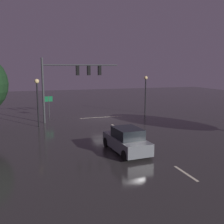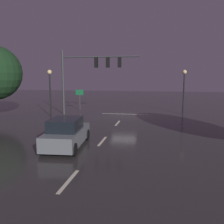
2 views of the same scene
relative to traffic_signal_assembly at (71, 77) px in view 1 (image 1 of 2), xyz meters
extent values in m
plane|color=#2D2B2B|center=(-3.52, -0.05, -4.74)|extent=(80.00, 80.00, 0.00)
cylinder|color=#383A3D|center=(2.92, 0.02, -1.40)|extent=(0.22, 0.22, 6.67)
cylinder|color=#383A3D|center=(-1.06, 0.02, 1.20)|extent=(7.96, 0.14, 0.14)
cube|color=black|center=(-0.66, 0.02, 0.63)|extent=(0.32, 0.36, 1.00)
sphere|color=black|center=(-0.66, -0.17, 0.95)|extent=(0.20, 0.20, 0.20)
sphere|color=black|center=(-0.66, -0.17, 0.63)|extent=(0.20, 0.20, 0.20)
sphere|color=#19F24C|center=(-0.66, -0.17, 0.31)|extent=(0.20, 0.20, 0.20)
cube|color=black|center=(-1.86, 0.02, 0.63)|extent=(0.32, 0.36, 1.00)
sphere|color=black|center=(-1.86, -0.17, 0.95)|extent=(0.20, 0.20, 0.20)
sphere|color=black|center=(-1.86, -0.17, 0.63)|extent=(0.20, 0.20, 0.20)
sphere|color=#19F24C|center=(-1.86, -0.17, 0.31)|extent=(0.20, 0.20, 0.20)
cube|color=black|center=(-3.05, 0.02, 0.63)|extent=(0.32, 0.36, 1.00)
sphere|color=black|center=(-3.05, -0.17, 0.95)|extent=(0.20, 0.20, 0.20)
sphere|color=black|center=(-3.05, -0.17, 0.63)|extent=(0.20, 0.20, 0.20)
sphere|color=#19F24C|center=(-3.05, -0.17, 0.31)|extent=(0.20, 0.20, 0.20)
cube|color=beige|center=(-3.52, 3.95, -4.73)|extent=(0.16, 2.20, 0.01)
cube|color=beige|center=(-3.52, 9.95, -4.73)|extent=(0.16, 2.20, 0.01)
cube|color=beige|center=(-3.52, 15.95, -4.73)|extent=(0.16, 2.20, 0.01)
cube|color=beige|center=(-3.52, -1.18, -4.73)|extent=(5.00, 0.16, 0.01)
cube|color=slate|center=(-1.76, 11.49, -4.12)|extent=(2.11, 4.42, 0.80)
cube|color=black|center=(-1.78, 11.69, -3.38)|extent=(1.75, 2.21, 0.68)
cylinder|color=black|center=(-0.81, 9.95, -4.40)|extent=(0.27, 0.69, 0.68)
cylinder|color=black|center=(-2.48, 9.83, -4.40)|extent=(0.27, 0.69, 0.68)
cylinder|color=black|center=(-1.05, 13.14, -4.40)|extent=(0.27, 0.69, 0.68)
cylinder|color=black|center=(-2.72, 13.02, -4.40)|extent=(0.27, 0.69, 0.68)
sphere|color=#F9EFC6|center=(-0.96, 9.42, -4.07)|extent=(0.20, 0.20, 0.20)
sphere|color=#F9EFC6|center=(-2.26, 9.32, -4.07)|extent=(0.20, 0.20, 0.20)
cylinder|color=black|center=(-9.54, -2.12, -2.61)|extent=(0.14, 0.14, 4.25)
sphere|color=#F9D88C|center=(-9.54, -2.12, -0.30)|extent=(0.44, 0.44, 0.44)
cylinder|color=black|center=(3.57, 1.83, -2.62)|extent=(0.14, 0.14, 4.23)
sphere|color=#F9D88C|center=(3.57, 1.83, -0.33)|extent=(0.44, 0.44, 0.44)
cylinder|color=#383A3D|center=(2.18, -3.20, -3.51)|extent=(0.09, 0.09, 2.46)
cube|color=#0F6033|center=(2.18, -3.20, -2.62)|extent=(0.90, 0.20, 0.60)
camera|label=1|loc=(4.42, 27.49, 0.93)|focal=41.90mm
camera|label=2|loc=(-6.85, 24.63, -0.64)|focal=39.55mm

